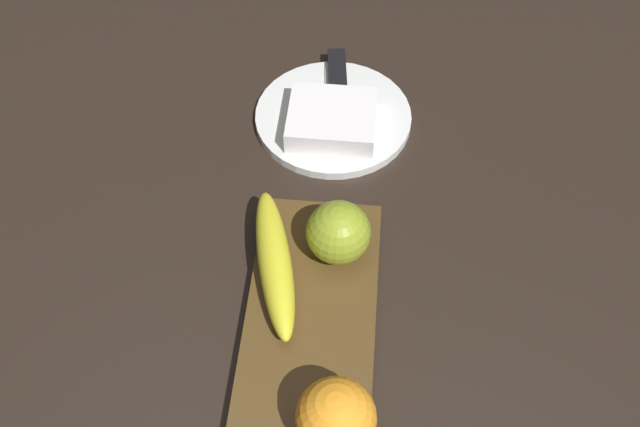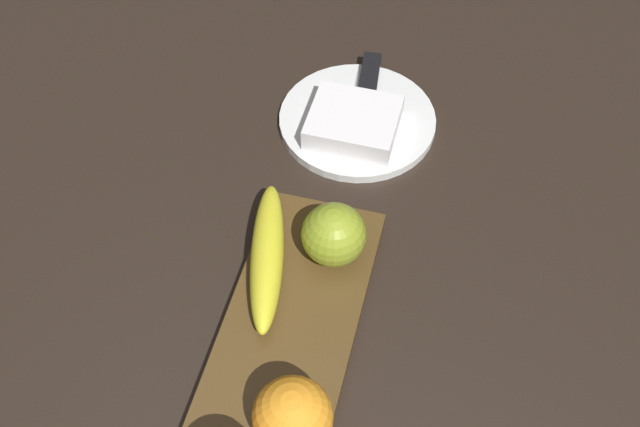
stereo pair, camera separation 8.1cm
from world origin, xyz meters
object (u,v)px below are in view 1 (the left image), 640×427
fruit_tray (303,392)px  folded_napkin (332,120)px  orange_near_apple (336,418)px  apple (338,232)px  dinner_plate (333,117)px  knife (334,83)px  banana (275,262)px

fruit_tray → folded_napkin: size_ratio=4.21×
orange_near_apple → folded_napkin: 0.40m
apple → folded_napkin: size_ratio=0.64×
apple → dinner_plate: (-0.22, -0.02, -0.05)m
apple → folded_napkin: apple is taller
apple → dinner_plate: 0.22m
folded_napkin → knife: folded_napkin is taller
folded_napkin → apple: bearing=6.6°
fruit_tray → dinner_plate: fruit_tray is taller
orange_near_apple → banana: bearing=-155.7°
banana → knife: (-0.30, 0.04, -0.02)m
banana → folded_napkin: bearing=-24.9°
fruit_tray → knife: bearing=-179.6°
dinner_plate → knife: bearing=-176.8°
folded_napkin → knife: bearing=-177.8°
orange_near_apple → dinner_plate: (-0.42, -0.04, -0.05)m
orange_near_apple → dinner_plate: 0.43m
banana → knife: bearing=-21.6°
orange_near_apple → knife: bearing=-175.4°
apple → orange_near_apple: size_ratio=0.94×
orange_near_apple → folded_napkin: (-0.40, -0.04, -0.03)m
banana → folded_napkin: (-0.22, 0.04, -0.01)m
folded_napkin → banana: bearing=-10.8°
apple → dinner_plate: size_ratio=0.35×
dinner_plate → knife: knife is taller
fruit_tray → dinner_plate: (-0.38, 0.00, -0.00)m
fruit_tray → knife: knife is taller
fruit_tray → apple: apple is taller
apple → folded_napkin: (-0.19, -0.02, -0.03)m
dinner_plate → knife: size_ratio=1.11×
apple → banana: apple is taller
apple → orange_near_apple: (0.21, 0.01, 0.00)m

